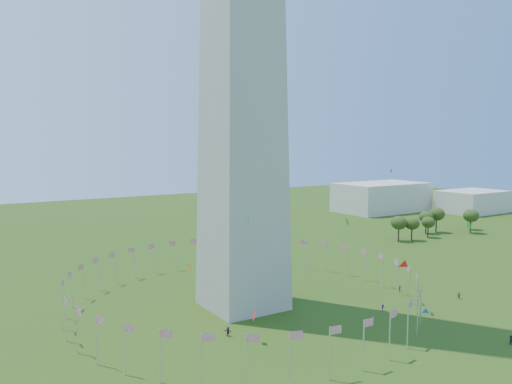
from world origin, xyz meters
TOP-DOWN VIEW (x-y plane):
  - flag_ring at (-0.00, 50.00)m, footprint 80.24×80.24m
  - gov_building_east_a at (150.00, 150.00)m, footprint 50.00×30.00m
  - gov_building_east_b at (190.00, 120.00)m, footprint 35.00×25.00m
  - crowd at (15.75, 4.89)m, footprint 100.43×71.81m
  - kites_aloft at (4.25, 25.56)m, footprint 114.40×69.46m
  - tree_line_east at (114.84, 85.34)m, footprint 53.15×15.73m

SIDE VIEW (x-z plane):
  - crowd at x=15.75m, z-range -0.10..1.81m
  - flag_ring at x=0.00m, z-range 0.00..9.00m
  - tree_line_east at x=114.84m, z-range -0.51..10.19m
  - gov_building_east_b at x=190.00m, z-range 0.00..12.00m
  - gov_building_east_a at x=150.00m, z-range 0.00..16.00m
  - kites_aloft at x=4.25m, z-range -1.82..37.65m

